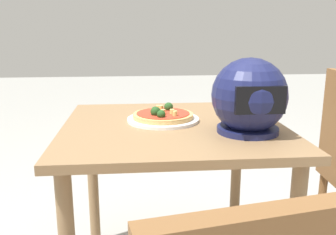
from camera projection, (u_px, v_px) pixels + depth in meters
The scene contains 4 objects.
dining_table at pixel (173, 150), 1.44m from camera, with size 0.83×0.81×0.71m.
pizza_plate at pixel (163, 119), 1.46m from camera, with size 0.28×0.28×0.01m, color white.
pizza at pixel (163, 115), 1.45m from camera, with size 0.24×0.24×0.05m.
motorcycle_helmet at pixel (249, 97), 1.27m from camera, with size 0.26×0.26×0.26m.
Camera 1 is at (0.14, 1.36, 1.07)m, focal length 39.47 mm.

